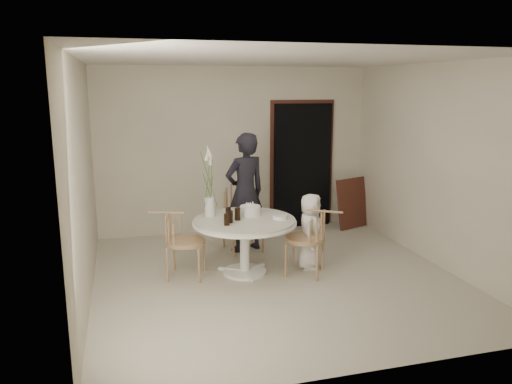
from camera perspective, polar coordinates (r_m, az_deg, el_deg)
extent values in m
plane|color=beige|center=(6.46, 2.32, -9.73)|extent=(4.50, 4.50, 0.00)
plane|color=beige|center=(6.00, 2.54, 14.96)|extent=(4.50, 4.50, 0.00)
plane|color=beige|center=(8.23, -2.35, 4.78)|extent=(4.50, 0.00, 4.50)
plane|color=beige|center=(4.05, 12.14, -3.24)|extent=(4.50, 0.00, 4.50)
plane|color=beige|center=(5.82, -19.19, 1.02)|extent=(0.00, 4.50, 4.50)
plane|color=beige|center=(7.09, 20.04, 2.86)|extent=(0.00, 4.50, 4.50)
cube|color=black|center=(8.55, 5.30, 2.98)|extent=(1.00, 0.10, 2.10)
cube|color=#5A281F|center=(8.58, 5.22, 3.42)|extent=(1.12, 0.03, 2.22)
cylinder|color=white|center=(6.59, -1.29, -9.09)|extent=(0.56, 0.56, 0.04)
cylinder|color=white|center=(6.47, -1.30, -6.40)|extent=(0.12, 0.12, 0.65)
cylinder|color=white|center=(6.37, -1.32, -3.51)|extent=(1.33, 1.33, 0.03)
cylinder|color=beige|center=(6.37, -1.32, -3.29)|extent=(1.30, 1.30, 0.04)
cube|color=#5A281F|center=(8.69, 10.94, -1.26)|extent=(0.66, 0.40, 0.85)
cylinder|color=#AB7C5D|center=(7.12, -2.62, -5.42)|extent=(0.03, 0.03, 0.51)
cylinder|color=#AB7C5D|center=(7.27, 0.83, -5.04)|extent=(0.03, 0.03, 0.51)
cylinder|color=#AB7C5D|center=(7.54, -3.69, -4.43)|extent=(0.03, 0.03, 0.51)
cylinder|color=#AB7C5D|center=(7.68, -0.41, -4.09)|extent=(0.03, 0.03, 0.51)
cylinder|color=#AB7C5D|center=(7.32, -1.48, -2.63)|extent=(0.57, 0.57, 0.06)
cylinder|color=#AB7C5D|center=(6.76, 4.25, -6.69)|extent=(0.03, 0.03, 0.45)
cylinder|color=#AB7C5D|center=(6.39, 3.43, -7.81)|extent=(0.03, 0.03, 0.45)
cylinder|color=#AB7C5D|center=(6.69, 7.63, -6.98)|extent=(0.03, 0.03, 0.45)
cylinder|color=#AB7C5D|center=(6.31, 7.00, -8.13)|extent=(0.03, 0.03, 0.45)
cylinder|color=#AB7C5D|center=(6.46, 5.62, -5.33)|extent=(0.50, 0.50, 0.05)
cylinder|color=#AB7C5D|center=(6.24, -6.54, -8.39)|extent=(0.03, 0.03, 0.45)
cylinder|color=#AB7C5D|center=(6.61, -5.95, -7.19)|extent=(0.03, 0.03, 0.45)
cylinder|color=#AB7C5D|center=(6.32, -10.12, -8.24)|extent=(0.03, 0.03, 0.45)
cylinder|color=#AB7C5D|center=(6.69, -9.34, -7.06)|extent=(0.03, 0.03, 0.45)
cylinder|color=#AB7C5D|center=(6.38, -8.05, -5.65)|extent=(0.50, 0.50, 0.05)
imported|color=black|center=(7.25, -1.25, -0.05)|extent=(0.73, 0.59, 1.74)
imported|color=white|center=(6.65, 6.23, -4.49)|extent=(0.51, 0.59, 1.02)
cylinder|color=white|center=(6.53, -0.65, -2.14)|extent=(0.27, 0.27, 0.13)
cylinder|color=beige|center=(6.51, -0.65, -1.39)|extent=(0.01, 0.01, 0.05)
cylinder|color=beige|center=(6.55, -0.36, -1.30)|extent=(0.01, 0.01, 0.05)
cylinder|color=beige|center=(6.52, -1.06, -1.37)|extent=(0.01, 0.01, 0.05)
cylinder|color=beige|center=(6.47, -0.37, -1.46)|extent=(0.01, 0.01, 0.05)
cylinder|color=beige|center=(6.47, -0.85, -1.47)|extent=(0.01, 0.01, 0.05)
cylinder|color=black|center=(6.08, -3.37, -3.15)|extent=(0.07, 0.07, 0.15)
cylinder|color=black|center=(6.19, -2.98, -2.84)|extent=(0.09, 0.09, 0.15)
cylinder|color=black|center=(6.36, -3.20, -2.44)|extent=(0.09, 0.09, 0.15)
cylinder|color=black|center=(6.30, -2.12, -2.53)|extent=(0.09, 0.09, 0.16)
cylinder|color=white|center=(6.38, 2.75, -2.88)|extent=(0.20, 0.20, 0.05)
cylinder|color=silver|center=(6.51, -5.30, -1.68)|extent=(0.13, 0.13, 0.25)
cylinder|color=#40642A|center=(6.45, -5.13, 1.05)|extent=(0.01, 0.01, 0.63)
cone|color=#EEE5CD|center=(6.39, -5.19, 3.82)|extent=(0.06, 0.06, 0.16)
cylinder|color=#40642A|center=(6.45, -5.55, 1.29)|extent=(0.01, 0.01, 0.68)
cone|color=#EEE5CD|center=(6.39, -5.61, 4.30)|extent=(0.06, 0.06, 0.16)
cylinder|color=#40642A|center=(6.40, -5.41, 1.46)|extent=(0.01, 0.01, 0.74)
cone|color=#EEE5CD|center=(6.34, -5.47, 4.73)|extent=(0.06, 0.06, 0.16)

